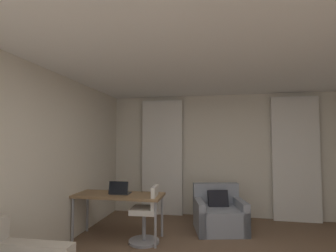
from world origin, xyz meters
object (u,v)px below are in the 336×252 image
object	(u,v)px
laptop	(120,191)
desk_chair	(147,217)
armchair	(219,215)
desk	(119,198)

from	to	relation	value
laptop	desk_chair	bearing A→B (deg)	-7.66
armchair	desk_chair	world-z (taller)	desk_chair
desk	laptop	xyz separation A→B (m)	(0.02, -0.01, 0.11)
armchair	desk	world-z (taller)	armchair
desk_chair	laptop	bearing A→B (deg)	172.34
armchair	laptop	size ratio (longest dim) A/B	3.04
desk	desk_chair	bearing A→B (deg)	-8.10
laptop	armchair	bearing A→B (deg)	24.08
desk	laptop	size ratio (longest dim) A/B	4.44
armchair	desk	bearing A→B (deg)	-156.40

